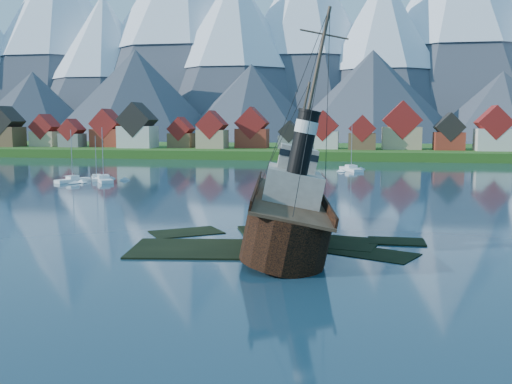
% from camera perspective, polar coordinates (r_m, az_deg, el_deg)
% --- Properties ---
extents(ground, '(1400.00, 1400.00, 0.00)m').
position_cam_1_polar(ground, '(59.79, -0.37, -5.48)').
color(ground, '#183345').
rests_on(ground, ground).
extents(shoal, '(31.71, 21.24, 1.14)m').
position_cam_1_polar(shoal, '(61.65, 1.63, -5.42)').
color(shoal, black).
rests_on(shoal, ground).
extents(shore_bank, '(600.00, 80.00, 3.20)m').
position_cam_1_polar(shore_bank, '(228.00, 7.46, 3.75)').
color(shore_bank, '#1B4B15').
rests_on(shore_bank, ground).
extents(seawall, '(600.00, 2.50, 2.00)m').
position_cam_1_polar(seawall, '(190.12, 6.91, 3.11)').
color(seawall, '#3F3D38').
rests_on(seawall, ground).
extents(town, '(250.96, 16.69, 17.30)m').
position_cam_1_polar(town, '(214.12, -1.67, 6.01)').
color(town, maroon).
rests_on(town, ground).
extents(mountains, '(965.00, 340.00, 205.00)m').
position_cam_1_polar(mountains, '(544.15, 9.15, 15.06)').
color(mountains, '#2D333D').
rests_on(mountains, ground).
extents(tugboat_wreck, '(7.63, 32.88, 26.06)m').
position_cam_1_polar(tugboat_wreck, '(63.11, 2.65, -1.80)').
color(tugboat_wreck, black).
rests_on(tugboat_wreck, ground).
extents(sailboat_a, '(7.74, 9.67, 12.23)m').
position_cam_1_polar(sailboat_a, '(128.10, -15.00, 1.14)').
color(sailboat_a, white).
rests_on(sailboat_a, ground).
extents(sailboat_b, '(5.22, 8.19, 11.72)m').
position_cam_1_polar(sailboat_b, '(129.09, -17.86, 1.08)').
color(sailboat_b, white).
rests_on(sailboat_b, ground).
extents(sailboat_c, '(5.42, 7.99, 10.26)m').
position_cam_1_polar(sailboat_c, '(132.15, -15.65, 1.27)').
color(sailboat_c, white).
rests_on(sailboat_c, ground).
extents(sailboat_e, '(6.58, 11.02, 12.53)m').
position_cam_1_polar(sailboat_e, '(153.30, 9.49, 2.22)').
color(sailboat_e, white).
rests_on(sailboat_e, ground).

